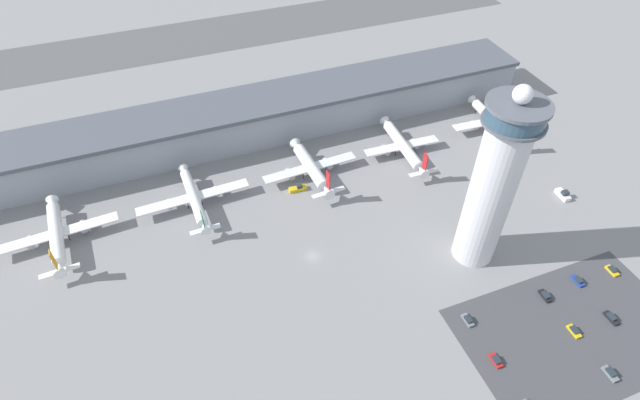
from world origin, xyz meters
name	(u,v)px	position (x,y,z in m)	size (l,w,h in m)	color
ground_plane	(313,256)	(0.00, 0.00, 0.00)	(1000.00, 1000.00, 0.00)	gray
terminal_building	(253,118)	(0.00, 70.00, 8.52)	(237.19, 25.00, 16.84)	#9399A3
runway_strip	(207,36)	(0.00, 168.28, 0.00)	(355.78, 44.00, 0.01)	#515154
control_tower	(494,184)	(48.85, -16.93, 30.02)	(16.66, 16.66, 61.73)	silver
parking_lot_surface	(574,332)	(59.30, -52.43, 0.00)	(64.00, 40.00, 0.01)	#424247
airplane_gate_alpha	(56,234)	(-75.90, 35.15, 4.38)	(39.00, 36.33, 13.33)	white
airplane_gate_bravo	(194,198)	(-30.90, 36.43, 4.36)	(39.81, 35.63, 12.03)	white
airplane_gate_charlie	(311,167)	(13.12, 37.17, 4.37)	(36.80, 33.26, 13.94)	silver
airplane_gate_delta	(403,146)	(51.58, 36.82, 4.16)	(30.96, 37.00, 13.00)	white
airplane_gate_echo	(493,121)	(94.44, 38.17, 4.42)	(34.87, 35.52, 12.59)	white
service_truck_catering	(298,188)	(5.94, 31.57, 0.87)	(6.50, 2.49, 2.53)	black
service_truck_fuel	(481,218)	(60.03, -5.53, 1.10)	(7.01, 7.15, 3.16)	black
service_truck_baggage	(563,195)	(94.53, -6.06, 1.06)	(2.86, 6.41, 3.04)	black
car_yellow_taxi	(545,296)	(59.65, -39.60, 0.57)	(2.09, 4.60, 1.47)	black
car_navy_sedan	(574,331)	(59.34, -52.28, 0.52)	(1.94, 4.42, 1.36)	black
car_maroon_suv	(610,373)	(59.33, -65.88, 0.61)	(1.89, 4.62, 1.57)	black
car_grey_coupe	(468,320)	(33.26, -38.54, 0.59)	(1.79, 4.37, 1.52)	black
car_green_van	(611,318)	(72.38, -52.65, 0.56)	(1.79, 4.74, 1.45)	black
car_red_hatchback	(612,270)	(85.49, -39.30, 0.58)	(1.96, 4.35, 1.49)	black
car_silver_sedan	(578,281)	(72.64, -38.65, 0.61)	(1.85, 4.43, 1.57)	black
car_white_wagon	(496,360)	(33.41, -51.97, 0.54)	(1.95, 4.38, 1.40)	black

